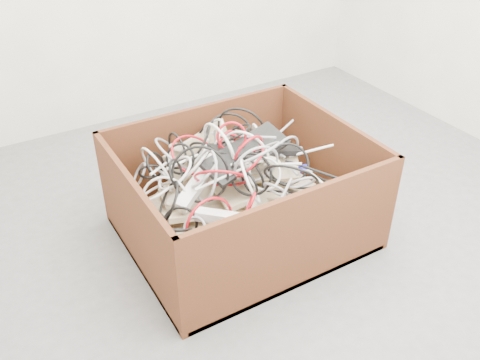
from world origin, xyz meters
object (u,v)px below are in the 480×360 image
cardboard_box (240,211)px  power_strip_left (198,182)px  power_strip_right (229,218)px  vga_plug (304,168)px

cardboard_box → power_strip_left: size_ratio=3.41×
power_strip_left → power_strip_right: (0.00, -0.26, -0.03)m
power_strip_left → vga_plug: 0.51m
cardboard_box → power_strip_right: cardboard_box is taller
vga_plug → power_strip_right: bearing=-147.2°
cardboard_box → power_strip_left: (-0.21, 0.00, 0.24)m
power_strip_right → vga_plug: bearing=49.0°
cardboard_box → vga_plug: cardboard_box is taller
power_strip_right → vga_plug: 0.52m
power_strip_left → power_strip_right: 0.26m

